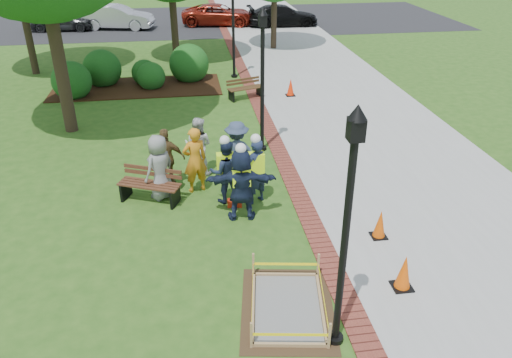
{
  "coord_description": "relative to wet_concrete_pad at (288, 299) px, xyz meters",
  "views": [
    {
      "loc": [
        -1.01,
        -9.02,
        6.46
      ],
      "look_at": [
        0.5,
        1.2,
        1.0
      ],
      "focal_mm": 35.0,
      "sensor_mm": 36.0,
      "label": 1
    }
  ],
  "objects": [
    {
      "name": "ground",
      "position": [
        -0.6,
        2.12,
        -0.23
      ],
      "size": [
        100.0,
        100.0,
        0.0
      ],
      "primitive_type": "plane",
      "color": "#285116",
      "rests_on": "ground"
    },
    {
      "name": "sidewalk",
      "position": [
        4.4,
        12.12,
        -0.22
      ],
      "size": [
        6.0,
        60.0,
        0.02
      ],
      "primitive_type": "cube",
      "color": "#9E9E99",
      "rests_on": "ground"
    },
    {
      "name": "brick_edging",
      "position": [
        1.15,
        12.12,
        -0.22
      ],
      "size": [
        0.5,
        60.0,
        0.03
      ],
      "primitive_type": "cube",
      "color": "maroon",
      "rests_on": "ground"
    },
    {
      "name": "mulch_bed",
      "position": [
        -3.6,
        14.12,
        -0.21
      ],
      "size": [
        7.0,
        3.0,
        0.05
      ],
      "primitive_type": "cube",
      "color": "#381E0F",
      "rests_on": "ground"
    },
    {
      "name": "parking_lot",
      "position": [
        -0.6,
        29.12,
        -0.23
      ],
      "size": [
        36.0,
        12.0,
        0.01
      ],
      "primitive_type": "cube",
      "color": "black",
      "rests_on": "ground"
    },
    {
      "name": "wet_concrete_pad",
      "position": [
        0.0,
        0.0,
        0.0
      ],
      "size": [
        2.04,
        2.54,
        0.55
      ],
      "color": "#47331E",
      "rests_on": "ground"
    },
    {
      "name": "bench_near",
      "position": [
        -2.65,
        4.4,
        0.04
      ],
      "size": [
        1.65,
        1.09,
        0.85
      ],
      "color": "brown",
      "rests_on": "ground"
    },
    {
      "name": "bench_far",
      "position": [
        0.77,
        12.06,
        0.01
      ],
      "size": [
        1.5,
        0.9,
        0.77
      ],
      "color": "brown",
      "rests_on": "ground"
    },
    {
      "name": "cone_front",
      "position": [
        2.33,
        0.25,
        0.14
      ],
      "size": [
        0.39,
        0.39,
        0.77
      ],
      "color": "black",
      "rests_on": "ground"
    },
    {
      "name": "cone_back",
      "position": [
        2.51,
        1.99,
        0.1
      ],
      "size": [
        0.35,
        0.35,
        0.7
      ],
      "color": "black",
      "rests_on": "ground"
    },
    {
      "name": "cone_far",
      "position": [
        2.61,
        12.12,
        0.11
      ],
      "size": [
        0.36,
        0.36,
        0.71
      ],
      "color": "black",
      "rests_on": "ground"
    },
    {
      "name": "toolbox",
      "position": [
        -0.57,
        3.82,
        -0.14
      ],
      "size": [
        0.38,
        0.23,
        0.18
      ],
      "primitive_type": "cube",
      "rotation": [
        0.0,
        0.0,
        -0.1
      ],
      "color": "#A4200C",
      "rests_on": "ground"
    },
    {
      "name": "lamp_near",
      "position": [
        0.65,
        -0.88,
        2.25
      ],
      "size": [
        0.28,
        0.28,
        4.26
      ],
      "color": "black",
      "rests_on": "ground"
    },
    {
      "name": "lamp_mid",
      "position": [
        0.65,
        7.12,
        2.25
      ],
      "size": [
        0.28,
        0.28,
        4.26
      ],
      "color": "black",
      "rests_on": "ground"
    },
    {
      "name": "lamp_far",
      "position": [
        0.65,
        15.12,
        2.25
      ],
      "size": [
        0.28,
        0.28,
        4.26
      ],
      "color": "black",
      "rests_on": "ground"
    },
    {
      "name": "shrub_a",
      "position": [
        -6.03,
        13.25,
        -0.23
      ],
      "size": [
        1.56,
        1.56,
        1.56
      ],
      "primitive_type": "sphere",
      "color": "#174D16",
      "rests_on": "ground"
    },
    {
      "name": "shrub_b",
      "position": [
        -5.04,
        14.81,
        -0.23
      ],
      "size": [
        1.62,
        1.62,
        1.62
      ],
      "primitive_type": "sphere",
      "color": "#174D16",
      "rests_on": "ground"
    },
    {
      "name": "shrub_c",
      "position": [
        -2.97,
        14.0,
        -0.23
      ],
      "size": [
        1.19,
        1.19,
        1.19
      ],
      "primitive_type": "sphere",
      "color": "#174D16",
      "rests_on": "ground"
    },
    {
      "name": "shrub_d",
      "position": [
        -1.35,
        14.93,
        -0.23
      ],
      "size": [
        1.72,
        1.72,
        1.72
      ],
      "primitive_type": "sphere",
      "color": "#174D16",
      "rests_on": "ground"
    },
    {
      "name": "shrub_e",
      "position": [
        -3.27,
        14.72,
        -0.23
      ],
      "size": [
        1.12,
        1.12,
        1.12
      ],
      "primitive_type": "sphere",
      "color": "#174D16",
      "rests_on": "ground"
    },
    {
      "name": "casual_person_a",
      "position": [
        -2.37,
        4.56,
        0.62
      ],
      "size": [
        0.64,
        0.63,
        1.71
      ],
      "color": "gray",
      "rests_on": "ground"
    },
    {
      "name": "casual_person_b",
      "position": [
        -1.47,
        4.78,
        0.65
      ],
      "size": [
        0.65,
        0.52,
        1.78
      ],
      "color": "orange",
      "rests_on": "ground"
    },
    {
      "name": "casual_person_c",
      "position": [
        -1.35,
        5.84,
        0.59
      ],
      "size": [
        0.62,
        0.52,
        1.64
      ],
      "color": "silver",
      "rests_on": "ground"
    },
    {
      "name": "casual_person_d",
      "position": [
        -2.2,
        5.14,
        0.59
      ],
      "size": [
        0.56,
        0.39,
        1.64
      ],
      "color": "brown",
      "rests_on": "ground"
    },
    {
      "name": "casual_person_e",
      "position": [
        -0.34,
        5.12,
        0.64
      ],
      "size": [
        0.57,
        0.37,
        1.74
      ],
      "color": "#33415A",
      "rests_on": "ground"
    },
    {
      "name": "hivis_worker_a",
      "position": [
        -0.45,
        3.27,
        0.73
      ],
      "size": [
        0.61,
        0.42,
        1.95
      ],
      "color": "#1D314C",
      "rests_on": "ground"
    },
    {
      "name": "hivis_worker_b",
      "position": [
        -0.01,
        3.98,
        0.69
      ],
      "size": [
        0.65,
        0.59,
        1.86
      ],
      "color": "#17233D",
      "rests_on": "ground"
    },
    {
      "name": "hivis_worker_c",
      "position": [
        -0.74,
        4.13,
        0.66
      ],
      "size": [
        0.54,
        0.36,
        1.8
      ],
      "color": "#17203D",
      "rests_on": "ground"
    },
    {
      "name": "parked_car_a",
      "position": [
        -9.05,
        27.02,
        -0.23
      ],
      "size": [
        2.29,
        4.73,
        1.5
      ],
      "primitive_type": "imported",
      "rotation": [
        0.0,
        0.0,
        1.51
      ],
      "color": "#292A2C",
      "rests_on": "ground"
    },
    {
      "name": "parked_car_b",
      "position": [
        -5.51,
        26.95,
        -0.23
      ],
      "size": [
        3.11,
        5.25,
        1.6
      ],
      "primitive_type": "imported",
      "rotation": [
        0.0,
        0.0,
        1.36
      ],
      "color": "#BCBBC0",
      "rests_on": "ground"
    },
    {
      "name": "parked_car_c",
      "position": [
        0.97,
        27.34,
        -0.23
      ],
      "size": [
        2.63,
        4.74,
        1.47
      ],
      "primitive_type": "imported",
      "rotation": [
        0.0,
        0.0,
        1.42
      ],
      "color": "maroon",
      "rests_on": "ground"
    },
    {
      "name": "parked_car_d",
      "position": [
        5.09,
        26.41,
        -0.23
      ],
      "size": [
        1.95,
        4.47,
        1.46
      ],
      "primitive_type": "imported",
      "rotation": [
        0.0,
        0.0,
        1.57
      ],
      "color": "black",
      "rests_on": "ground"
    }
  ]
}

